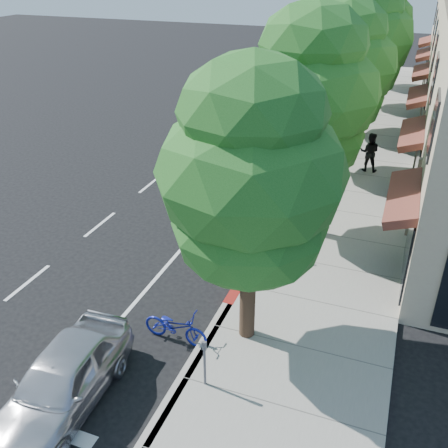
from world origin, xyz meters
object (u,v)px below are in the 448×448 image
at_px(street_tree_2, 339,69).
at_px(cyclist, 257,236).
at_px(dark_suv_far, 318,87).
at_px(pedestrian, 370,152).
at_px(street_tree_3, 359,41).
at_px(street_tree_5, 380,20).
at_px(white_pickup, 332,102).
at_px(silver_suv, 252,160).
at_px(dark_sedan, 286,123).
at_px(near_car_a, 62,380).
at_px(bicycle, 176,326).
at_px(street_tree_4, 371,31).
at_px(street_tree_0, 251,179).
at_px(street_tree_1, 310,97).

height_order(street_tree_2, cyclist, street_tree_2).
height_order(dark_suv_far, pedestrian, pedestrian).
relative_size(street_tree_3, street_tree_5, 1.07).
bearing_deg(street_tree_3, white_pickup, 114.03).
xyz_separation_m(cyclist, silver_suv, (-2.15, 6.13, 0.09)).
bearing_deg(dark_sedan, near_car_a, -86.20).
bearing_deg(bicycle, street_tree_4, -1.42).
height_order(street_tree_2, silver_suv, street_tree_2).
bearing_deg(street_tree_4, street_tree_0, -90.00).
bearing_deg(cyclist, dark_sedan, -6.21).
relative_size(street_tree_0, silver_suv, 1.11).
bearing_deg(dark_suv_far, white_pickup, -60.53).
distance_m(silver_suv, white_pickup, 11.57).
distance_m(street_tree_4, near_car_a, 27.97).
xyz_separation_m(street_tree_5, bicycle, (-1.69, -30.75, -4.26)).
bearing_deg(bicycle, street_tree_1, -11.56).
height_order(street_tree_1, street_tree_4, street_tree_1).
xyz_separation_m(bicycle, near_car_a, (-1.41, -2.75, 0.24)).
height_order(street_tree_0, street_tree_4, street_tree_4).
height_order(street_tree_5, cyclist, street_tree_5).
relative_size(street_tree_0, dark_sedan, 1.45).
bearing_deg(bicycle, near_car_a, 155.31).
distance_m(silver_suv, dark_sedan, 6.14).
bearing_deg(street_tree_0, near_car_a, -131.53).
relative_size(street_tree_5, dark_sedan, 1.51).
distance_m(street_tree_2, street_tree_5, 18.00).
distance_m(street_tree_0, dark_sedan, 16.85).
distance_m(street_tree_2, street_tree_4, 12.00).
height_order(street_tree_1, dark_suv_far, street_tree_1).
bearing_deg(near_car_a, dark_sedan, 87.00).
relative_size(silver_suv, dark_suv_far, 1.40).
xyz_separation_m(cyclist, white_pickup, (-0.60, 17.59, -0.00)).
relative_size(street_tree_0, street_tree_3, 0.89).
height_order(white_pickup, pedestrian, pedestrian).
height_order(street_tree_1, silver_suv, street_tree_1).
bearing_deg(street_tree_0, street_tree_2, 90.00).
height_order(street_tree_0, dark_sedan, street_tree_0).
xyz_separation_m(street_tree_2, dark_sedan, (-3.10, 4.14, -3.86)).
bearing_deg(street_tree_1, street_tree_5, 90.00).
xyz_separation_m(street_tree_4, dark_sedan, (-3.10, -7.86, -3.91)).
distance_m(street_tree_5, white_pickup, 9.51).
distance_m(street_tree_1, near_car_a, 10.84).
bearing_deg(cyclist, pedestrian, -32.91).
relative_size(street_tree_2, white_pickup, 1.34).
xyz_separation_m(street_tree_0, dark_suv_far, (-3.10, 25.02, -3.75)).
height_order(street_tree_0, street_tree_1, street_tree_1).
relative_size(cyclist, dark_sedan, 0.33).
bearing_deg(dark_suv_far, pedestrian, -63.23).
distance_m(street_tree_5, silver_suv, 20.59).
bearing_deg(street_tree_5, cyclist, -92.08).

